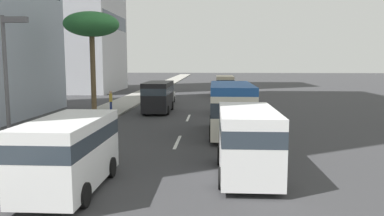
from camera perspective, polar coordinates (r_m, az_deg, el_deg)
name	(u,v)px	position (r m, az deg, el deg)	size (l,w,h in m)	color
ground_plane	(194,105)	(35.58, 0.31, 0.43)	(198.00, 198.00, 0.00)	#38383A
sidewalk_right	(123,104)	(36.57, -10.47, 0.61)	(162.00, 3.18, 0.15)	#9E9B93
lane_stripe_mid	(177,142)	(19.46, -2.22, -5.16)	(3.20, 0.16, 0.01)	silver
lane_stripe_far	(188,118)	(27.61, -0.56, -1.50)	(3.20, 0.16, 0.01)	silver
van_lead	(247,138)	(13.66, 8.40, -4.56)	(4.77, 2.10, 2.44)	white
car_second	(164,96)	(36.86, -4.26, 1.88)	(4.71, 1.82, 1.68)	white
minibus_third	(231,107)	(21.28, 5.96, 0.17)	(6.50, 2.43, 2.88)	silver
van_fourth	(158,95)	(30.66, -5.13, 1.98)	(5.11, 2.10, 2.46)	black
car_fifth	(229,103)	(30.41, 5.64, 0.72)	(4.48, 1.80, 1.63)	white
van_sixth	(69,149)	(12.73, -18.10, -5.99)	(4.73, 2.10, 2.33)	white
van_seventh	(225,85)	(44.32, 4.99, 3.53)	(5.11, 2.12, 2.43)	beige
pedestrian_mid_block	(111,100)	(30.52, -12.21, 1.15)	(0.35, 0.27, 1.65)	navy
palm_tree	(92,26)	(29.51, -14.98, 11.97)	(4.08, 4.08, 7.63)	brown
street_lamp	(9,73)	(15.13, -25.97, 4.72)	(0.24, 0.97, 5.60)	#4C4C51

